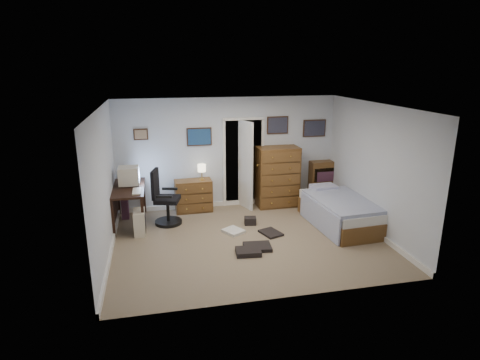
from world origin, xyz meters
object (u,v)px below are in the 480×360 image
Objects in this scene: computer_desk at (124,196)px; tall_dresser at (277,177)px; office_chair at (164,203)px; low_dresser at (194,196)px; bed at (339,211)px.

computer_desk is 3.43m from tall_dresser.
computer_desk is 0.82m from office_chair.
tall_dresser reaches higher than low_dresser.
computer_desk is 4.40m from bed.
low_dresser is 0.58× the size of tall_dresser.
bed is at bearing 1.72° from office_chair.
tall_dresser is at bearing 118.06° from bed.
computer_desk is at bearing -173.76° from office_chair.
low_dresser reaches higher than bed.
office_chair is 1.42× the size of low_dresser.
office_chair reaches higher than low_dresser.
computer_desk is 1.20× the size of office_chair.
computer_desk is at bearing -173.41° from tall_dresser.
office_chair reaches higher than computer_desk.
tall_dresser is 0.69× the size of bed.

